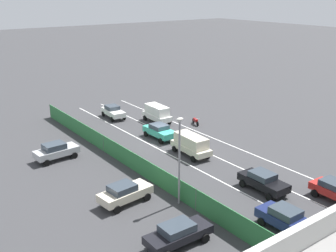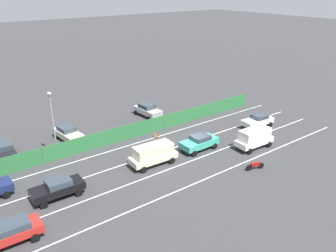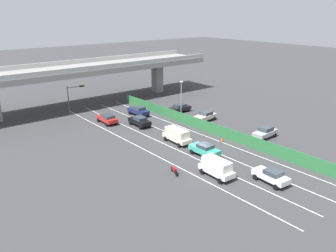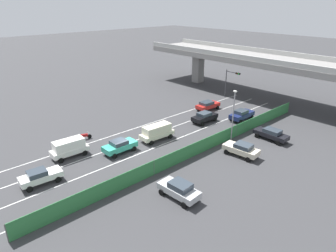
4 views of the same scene
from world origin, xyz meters
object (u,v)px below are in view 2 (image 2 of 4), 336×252
motorcycle (255,165)px  street_lamp (53,119)px  car_sedan_black (58,188)px  car_taxi_teal (199,142)px  car_hatchback_white (258,120)px  traffic_cone (155,134)px  car_sedan_red (9,232)px  car_van_cream (153,153)px  parked_wagon_silver (148,110)px  parked_sedan_dark (4,149)px  car_van_white (254,137)px  parked_sedan_cream (68,133)px

motorcycle → street_lamp: bearing=46.2°
car_sedan_black → car_taxi_teal: (-0.38, -15.59, 0.01)m
car_hatchback_white → traffic_cone: 13.16m
car_sedan_red → street_lamp: size_ratio=0.64×
car_van_cream → parked_wagon_silver: car_van_cream is taller
car_sedan_black → street_lamp: street_lamp is taller
traffic_cone → car_sedan_black: bearing=110.9°
car_taxi_teal → car_van_cream: bearing=87.6°
parked_sedan_dark → traffic_cone: bearing=-108.7°
car_van_cream → motorcycle: 10.04m
parked_wagon_silver → street_lamp: 15.27m
motorcycle → parked_sedan_dark: 25.67m
parked_sedan_dark → car_sedan_red: bearing=168.3°
car_sedan_black → car_van_white: car_van_white is taller
car_van_white → parked_sedan_dark: (14.06, 22.59, -0.35)m
car_van_cream → street_lamp: bearing=45.2°
car_sedan_black → motorcycle: (-6.93, -17.03, -0.45)m
car_hatchback_white → motorcycle: car_hatchback_white is taller
car_sedan_red → street_lamp: (10.45, -7.25, 3.43)m
motorcycle → street_lamp: street_lamp is taller
parked_sedan_dark → street_lamp: (-3.46, -4.36, 3.44)m
car_van_white → traffic_cone: (8.83, 7.11, -0.91)m
car_taxi_teal → car_hatchback_white: bearing=-87.9°
car_van_white → parked_sedan_cream: (14.04, 15.67, -0.31)m
car_sedan_red → street_lamp: 13.17m
motorcycle → parked_sedan_cream: bearing=34.6°
motorcycle → parked_wagon_silver: size_ratio=0.43×
car_sedan_black → car_van_cream: 9.69m
car_hatchback_white → street_lamp: (7.00, 23.18, 3.43)m
motorcycle → parked_wagon_silver: (18.37, 0.32, 0.49)m
parked_sedan_cream → motorcycle: bearing=-145.4°
car_taxi_teal → motorcycle: size_ratio=2.30×
parked_sedan_dark → parked_wagon_silver: bearing=-86.9°
car_sedan_black → motorcycle: bearing=-112.1°
street_lamp → car_sedan_black: bearing=160.3°
car_sedan_red → car_sedan_black: bearing=-53.9°
car_van_cream → parked_sedan_dark: size_ratio=1.05×
car_taxi_teal → street_lamp: street_lamp is taller
traffic_cone → parked_sedan_cream: bearing=58.6°
car_sedan_red → parked_sedan_cream: 17.00m
car_van_white → traffic_cone: 11.37m
parked_wagon_silver → street_lamp: (-4.45, 14.21, 3.38)m
car_sedan_red → traffic_cone: size_ratio=6.55×
car_sedan_black → parked_wagon_silver: (11.44, -16.72, 0.04)m
car_taxi_teal → car_van_cream: car_van_cream is taller
car_hatchback_white → parked_wagon_silver: bearing=38.1°
car_taxi_teal → parked_sedan_dark: 20.54m
car_van_cream → street_lamp: 10.58m
car_taxi_teal → traffic_cone: 5.96m
motorcycle → parked_sedan_dark: parked_sedan_dark is taller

